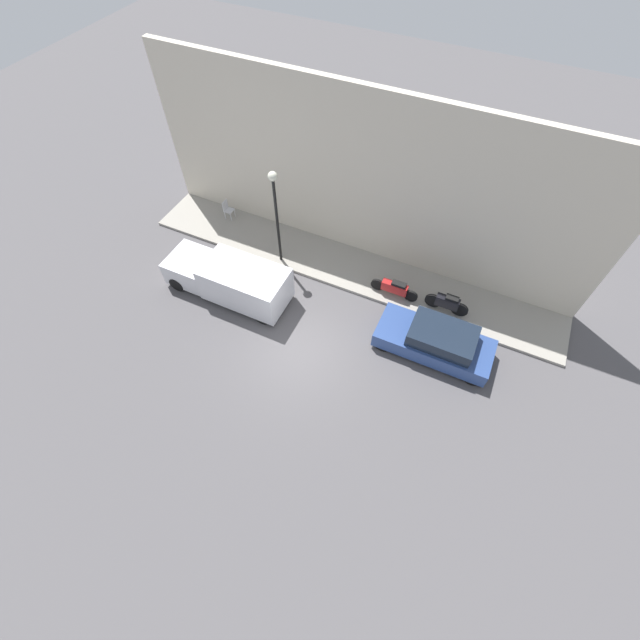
{
  "coord_description": "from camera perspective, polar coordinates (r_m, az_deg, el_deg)",
  "views": [
    {
      "loc": [
        -7.73,
        -4.51,
        14.14
      ],
      "look_at": [
        1.23,
        -0.32,
        0.6
      ],
      "focal_mm": 24.0,
      "sensor_mm": 36.0,
      "label": 1
    }
  ],
  "objects": [
    {
      "name": "sidewalk",
      "position": [
        19.35,
        3.62,
        7.06
      ],
      "size": [
        2.51,
        18.92,
        0.14
      ],
      "color": "gray",
      "rests_on": "ground_plane"
    },
    {
      "name": "motorcycle_black",
      "position": [
        18.02,
        16.6,
        2.19
      ],
      "size": [
        0.3,
        1.78,
        0.89
      ],
      "color": "black",
      "rests_on": "sidewalk"
    },
    {
      "name": "streetlamp",
      "position": [
        17.53,
        -5.98,
        15.32
      ],
      "size": [
        0.38,
        0.38,
        4.55
      ],
      "color": "black",
      "rests_on": "sidewalk"
    },
    {
      "name": "cafe_chair",
      "position": [
        21.77,
        -12.23,
        14.31
      ],
      "size": [
        0.4,
        0.4,
        0.94
      ],
      "color": "silver",
      "rests_on": "sidewalk"
    },
    {
      "name": "ground_plane",
      "position": [
        16.74,
        -2.77,
        -3.92
      ],
      "size": [
        60.0,
        60.0,
        0.0
      ],
      "primitive_type": "plane",
      "color": "#514F51"
    },
    {
      "name": "parked_car",
      "position": [
        16.73,
        15.2,
        -2.73
      ],
      "size": [
        1.79,
        4.37,
        1.38
      ],
      "color": "#2D4784",
      "rests_on": "ground_plane"
    },
    {
      "name": "delivery_van",
      "position": [
        18.14,
        -12.04,
        5.42
      ],
      "size": [
        1.88,
        5.32,
        1.73
      ],
      "color": "silver",
      "rests_on": "ground_plane"
    },
    {
      "name": "motorcycle_red",
      "position": [
        18.1,
        9.94,
        4.23
      ],
      "size": [
        0.3,
        2.04,
        0.8
      ],
      "color": "#B21E1E",
      "rests_on": "sidewalk"
    },
    {
      "name": "building_facade",
      "position": [
        17.97,
        6.07,
        17.96
      ],
      "size": [
        0.3,
        18.92,
        7.37
      ],
      "color": "beige",
      "rests_on": "ground_plane"
    }
  ]
}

